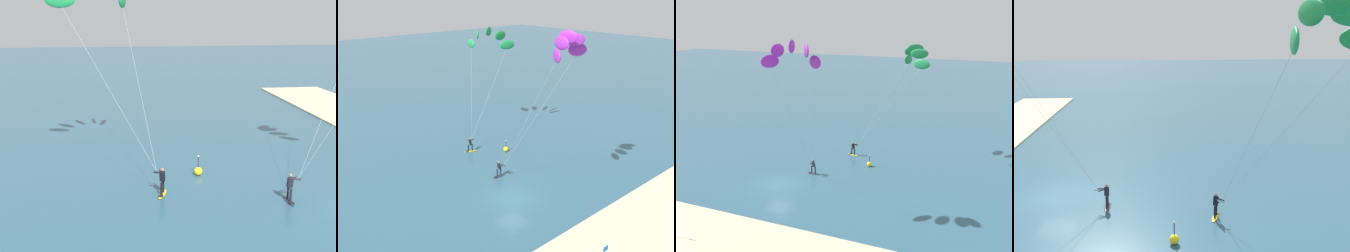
% 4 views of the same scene
% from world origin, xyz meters
% --- Properties ---
extents(ground_plane, '(240.00, 240.00, 0.00)m').
position_xyz_m(ground_plane, '(0.00, 0.00, 0.00)').
color(ground_plane, '#2D566B').
extents(kitesurfer_nearshore, '(9.26, 7.27, 13.38)m').
position_xyz_m(kitesurfer_nearshore, '(9.92, 14.78, 11.64)').
color(kitesurfer_nearshore, yellow).
rests_on(kitesurfer_nearshore, ground).
extents(marker_buoy, '(0.56, 0.56, 1.38)m').
position_xyz_m(marker_buoy, '(6.94, 8.32, 0.30)').
color(marker_buoy, yellow).
rests_on(marker_buoy, ground).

